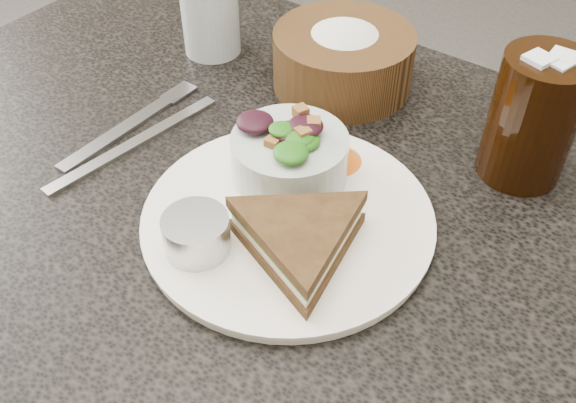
% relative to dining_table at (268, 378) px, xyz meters
% --- Properties ---
extents(dining_table, '(1.00, 0.70, 0.75)m').
position_rel_dining_table_xyz_m(dining_table, '(0.00, 0.00, 0.00)').
color(dining_table, black).
rests_on(dining_table, floor).
extents(dinner_plate, '(0.28, 0.28, 0.01)m').
position_rel_dining_table_xyz_m(dinner_plate, '(0.06, -0.03, 0.38)').
color(dinner_plate, white).
rests_on(dinner_plate, dining_table).
extents(sandwich, '(0.19, 0.19, 0.04)m').
position_rel_dining_table_xyz_m(sandwich, '(0.09, -0.06, 0.41)').
color(sandwich, '#493019').
rests_on(sandwich, dinner_plate).
extents(salad_bowl, '(0.14, 0.14, 0.07)m').
position_rel_dining_table_xyz_m(salad_bowl, '(0.02, 0.02, 0.42)').
color(salad_bowl, '#A9B5B0').
rests_on(salad_bowl, dinner_plate).
extents(dressing_ramekin, '(0.08, 0.08, 0.04)m').
position_rel_dining_table_xyz_m(dressing_ramekin, '(0.01, -0.11, 0.41)').
color(dressing_ramekin, '#B1B2B4').
rests_on(dressing_ramekin, dinner_plate).
extents(orange_wedge, '(0.07, 0.07, 0.02)m').
position_rel_dining_table_xyz_m(orange_wedge, '(0.05, 0.07, 0.40)').
color(orange_wedge, orange).
rests_on(orange_wedge, dinner_plate).
extents(fork, '(0.02, 0.18, 0.00)m').
position_rel_dining_table_xyz_m(fork, '(-0.18, -0.02, 0.38)').
color(fork, '#97989F').
rests_on(fork, dining_table).
extents(knife, '(0.04, 0.23, 0.00)m').
position_rel_dining_table_xyz_m(knife, '(-0.15, -0.03, 0.38)').
color(knife, '#A8A9AA').
rests_on(knife, dining_table).
extents(bread_basket, '(0.17, 0.17, 0.10)m').
position_rel_dining_table_xyz_m(bread_basket, '(-0.03, 0.21, 0.42)').
color(bread_basket, '#503619').
rests_on(bread_basket, dining_table).
extents(cola_glass, '(0.11, 0.11, 0.15)m').
position_rel_dining_table_xyz_m(cola_glass, '(0.20, 0.18, 0.45)').
color(cola_glass, black).
rests_on(cola_glass, dining_table).
extents(water_glass, '(0.09, 0.09, 0.11)m').
position_rel_dining_table_xyz_m(water_glass, '(-0.22, 0.18, 0.43)').
color(water_glass, '#B3C0C6').
rests_on(water_glass, dining_table).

